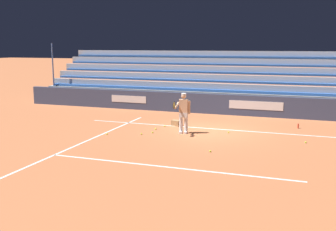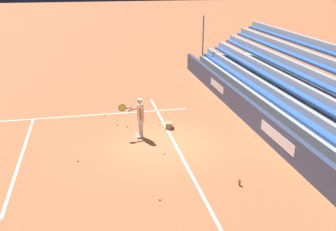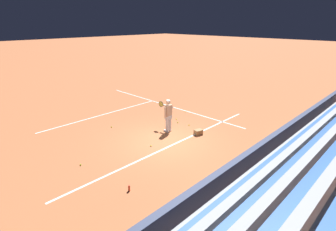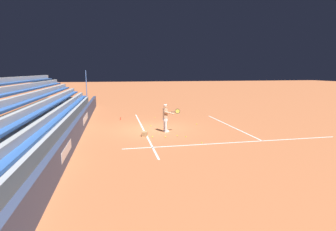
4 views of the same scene
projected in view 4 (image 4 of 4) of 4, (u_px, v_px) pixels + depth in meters
ground_plane at (151, 129)px, 17.05m from camera, size 160.00×160.00×0.00m
court_baseline_white at (143, 129)px, 16.95m from camera, size 12.00×0.10×0.01m
court_sideline_white at (237, 142)px, 13.88m from camera, size 0.10×12.00×0.01m
court_service_line_white at (230, 126)px, 18.14m from camera, size 8.22×0.10×0.01m
back_wall_sponsor_board at (81, 124)px, 16.09m from camera, size 25.07×0.25×1.10m
bleacher_stand at (34, 121)px, 15.53m from camera, size 23.82×4.00×3.85m
tennis_player at (166, 118)px, 16.15m from camera, size 0.59×1.02×1.71m
ball_box_cardboard at (145, 134)px, 15.25m from camera, size 0.46×0.39×0.26m
tennis_ball_far_right at (151, 126)px, 17.93m from camera, size 0.07×0.07×0.07m
tennis_ball_stray_back at (186, 137)px, 14.95m from camera, size 0.07×0.07×0.07m
tennis_ball_near_player at (152, 137)px, 14.93m from camera, size 0.07×0.07×0.07m
tennis_ball_by_box at (177, 136)px, 15.19m from camera, size 0.07×0.07×0.07m
tennis_ball_midcourt at (202, 143)px, 13.72m from camera, size 0.07×0.07×0.07m
tennis_ball_toward_net at (165, 137)px, 14.91m from camera, size 0.07×0.07×0.07m
tennis_ball_on_baseline at (155, 118)px, 21.12m from camera, size 0.07×0.07×0.07m
tennis_ball_far_left at (197, 124)px, 18.55m from camera, size 0.07×0.07×0.07m
water_bottle at (120, 119)px, 20.23m from camera, size 0.07×0.07×0.22m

